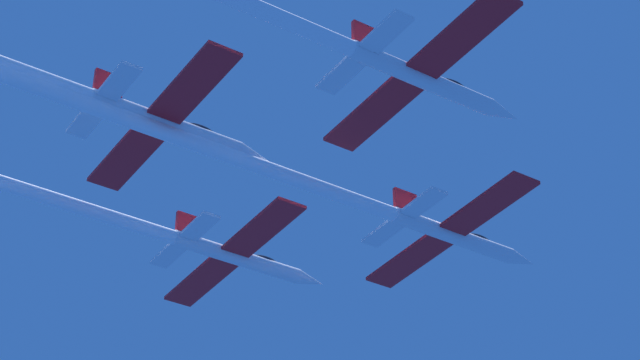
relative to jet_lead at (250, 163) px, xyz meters
The scene contains 2 objects.
jet_lead is the anchor object (origin of this frame).
jet_left_wing 16.71m from the jet_lead, 132.38° to the right, with size 17.00×59.56×2.82m.
Camera 1 is at (57.30, -49.02, -45.98)m, focal length 69.00 mm.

